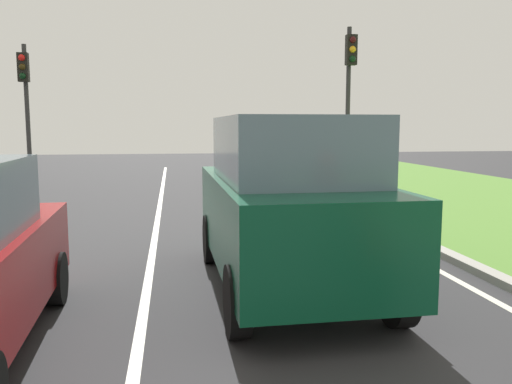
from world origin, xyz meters
TOP-DOWN VIEW (x-y plane):
  - ground_plane at (0.00, 14.00)m, footprint 60.00×60.00m
  - lane_line_center at (-0.70, 14.00)m, footprint 0.12×32.00m
  - lane_line_right_edge at (3.60, 14.00)m, footprint 0.12×32.00m
  - curb_right at (4.10, 14.00)m, footprint 0.24×48.00m
  - car_suv_ahead at (1.15, 8.66)m, footprint 2.02×4.53m
  - traffic_light_near_right at (5.09, 17.81)m, footprint 0.32×0.50m
  - traffic_light_overhead_left at (-4.92, 19.98)m, footprint 0.32×0.50m

SIDE VIEW (x-z plane):
  - ground_plane at x=0.00m, z-range 0.00..0.00m
  - lane_line_center at x=-0.70m, z-range 0.00..0.01m
  - lane_line_right_edge at x=3.60m, z-range 0.00..0.01m
  - curb_right at x=4.10m, z-range 0.00..0.12m
  - car_suv_ahead at x=1.15m, z-range 0.03..2.31m
  - traffic_light_overhead_left at x=-4.92m, z-range 0.81..5.56m
  - traffic_light_near_right at x=5.09m, z-range 0.90..6.06m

